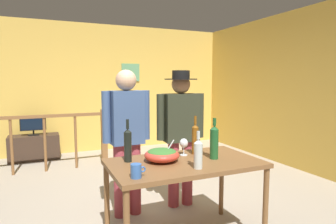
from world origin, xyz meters
TOP-DOWN VIEW (x-y plane):
  - ground_plane at (0.00, 0.00)m, footprint 8.28×8.28m
  - back_wall at (0.00, 3.18)m, footprint 5.72×0.10m
  - side_wall_right at (2.86, 0.96)m, footprint 0.10×4.78m
  - framed_picture at (0.68, 3.12)m, footprint 0.40×0.03m
  - stair_railing at (-0.97, 1.96)m, footprint 2.54×0.10m
  - tv_console at (-1.33, 2.83)m, footprint 0.90×0.40m
  - flat_screen_tv at (-1.33, 2.80)m, footprint 0.45×0.12m
  - serving_table at (0.01, -0.88)m, footprint 1.37×0.78m
  - salad_bowl at (-0.18, -0.81)m, footprint 0.32×0.32m
  - wine_glass at (0.10, -0.69)m, footprint 0.08×0.08m
  - wine_bottle_green at (0.30, -0.92)m, footprint 0.08×0.08m
  - wine_bottle_amber at (0.22, -0.70)m, footprint 0.07×0.07m
  - wine_bottle_clear at (0.02, -1.13)m, footprint 0.07×0.07m
  - wine_bottle_dark at (-0.46, -0.69)m, footprint 0.07×0.07m
  - mug_blue at (-0.53, -1.15)m, footprint 0.12×0.08m
  - person_standing_left at (-0.32, -0.13)m, footprint 0.54×0.24m
  - person_standing_right at (0.34, -0.13)m, footprint 0.59×0.38m

SIDE VIEW (x-z plane):
  - ground_plane at x=0.00m, z-range 0.00..0.00m
  - tv_console at x=-1.33m, z-range 0.00..0.47m
  - stair_railing at x=-0.97m, z-range 0.11..1.11m
  - flat_screen_tv at x=-1.33m, z-range 0.51..0.86m
  - serving_table at x=0.01m, z-range 0.31..1.09m
  - mug_blue at x=-0.53m, z-range 0.78..0.88m
  - salad_bowl at x=-0.18m, z-range 0.75..0.94m
  - wine_glass at x=0.10m, z-range 0.81..0.98m
  - wine_bottle_clear at x=0.02m, z-range 0.75..1.07m
  - wine_bottle_amber at x=0.22m, z-range 0.74..1.13m
  - wine_bottle_dark at x=-0.46m, z-range 0.74..1.13m
  - wine_bottle_green at x=0.30m, z-range 0.75..1.13m
  - person_standing_left at x=-0.32m, z-range 0.14..1.77m
  - person_standing_right at x=0.34m, z-range 0.15..1.78m
  - back_wall at x=0.00m, z-range 0.00..2.70m
  - side_wall_right at x=2.86m, z-range 0.00..2.70m
  - framed_picture at x=0.68m, z-range 1.50..1.88m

